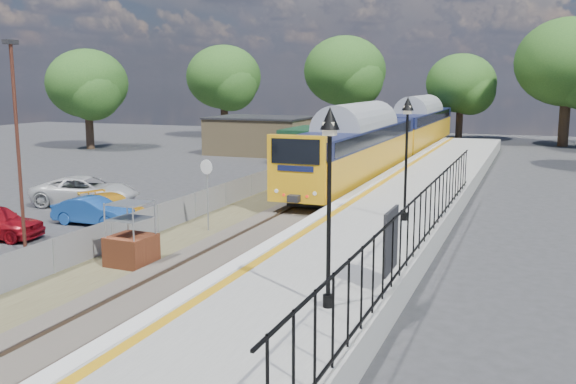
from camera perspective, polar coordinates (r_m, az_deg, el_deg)
The scene contains 17 objects.
ground at distance 20.94m, azimuth -7.60°, elevation -7.06°, with size 120.00×120.00×0.00m, color #2D2D30.
track_bed at distance 29.65m, azimuth 0.63°, elevation -1.77°, with size 5.90×80.00×0.29m.
platform at distance 26.70m, azimuth 8.78°, elevation -2.40°, with size 5.00×70.00×0.90m, color gray.
platform_edge at distance 27.12m, azimuth 4.55°, elevation -1.15°, with size 0.90×70.00×0.01m.
victorian_lamp_south at distance 14.27m, azimuth 3.71°, elevation 2.75°, with size 0.44×0.44×4.60m.
victorian_lamp_north at distance 23.99m, azimuth 10.54°, elevation 5.47°, with size 0.44×0.44×4.60m.
palisade_fence at distance 20.44m, azimuth 11.76°, elevation -2.29°, with size 0.12×26.00×2.00m.
wire_fence at distance 33.10m, azimuth -3.99°, elevation 0.32°, with size 0.06×52.00×1.20m.
outbuilding at distance 53.12m, azimuth -1.71°, elevation 4.92°, with size 10.80×10.10×3.12m.
tree_line at distance 60.09m, azimuth 13.50°, elevation 10.08°, with size 56.80×43.80×11.88m.
train at distance 47.62m, azimuth 9.43°, elevation 5.22°, with size 2.82×40.83×3.51m.
brick_plinth at distance 21.75m, azimuth -13.79°, elevation -3.77°, with size 1.43×1.43×2.18m.
speed_sign at distance 25.95m, azimuth -7.21°, elevation 0.85°, with size 0.59×0.16×2.97m.
carpark_lamp at distance 23.54m, azimuth -22.93°, elevation 4.53°, with size 0.25×0.50×7.40m.
car_blue at distance 28.60m, azimuth -16.91°, elevation -1.63°, with size 1.24×3.55×1.17m, color #184593.
car_yellow at distance 29.54m, azimuth -15.33°, elevation -1.26°, with size 1.54×3.80×1.10m, color gold.
car_white at distance 33.15m, azimuth -17.51°, elevation 0.09°, with size 2.35×5.10×1.42m, color silver.
Camera 1 is at (9.78, -17.50, 6.05)m, focal length 40.00 mm.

